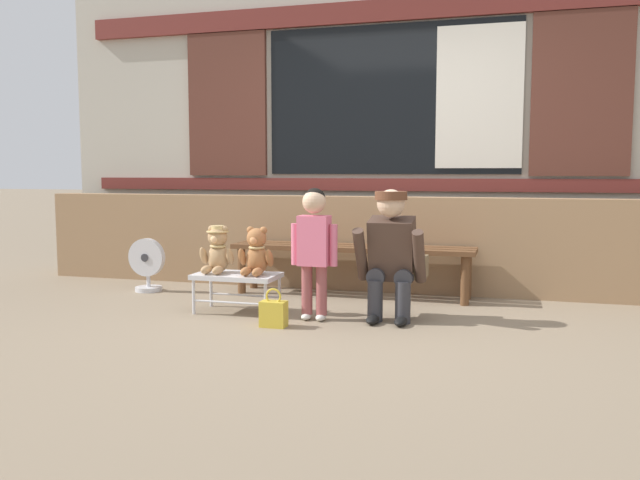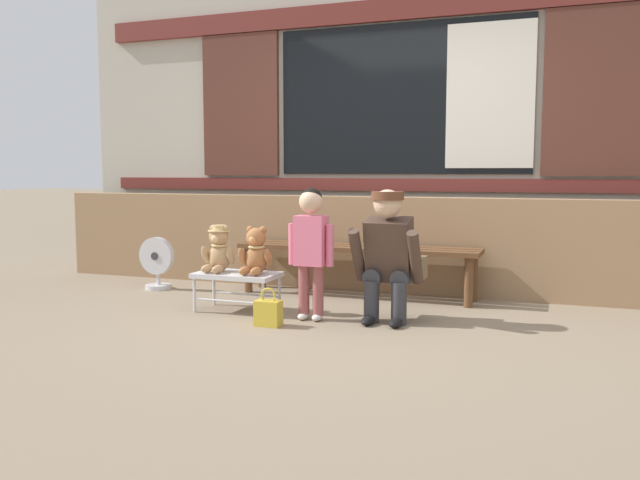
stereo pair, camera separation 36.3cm
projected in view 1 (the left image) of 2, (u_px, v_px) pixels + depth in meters
The scene contains 11 objects.
ground_plane at pixel (342, 324), 4.69m from camera, with size 60.00×60.00×0.00m, color #84725B.
brick_low_wall at pixel (381, 244), 6.00m from camera, with size 6.76×0.25×0.85m, color #997551.
shop_facade at pixel (393, 111), 6.37m from camera, with size 6.90×0.26×3.27m.
wooden_bench_long at pixel (352, 253), 5.71m from camera, with size 2.10×0.40×0.44m.
small_display_bench at pixel (237, 278), 5.05m from camera, with size 0.64×0.36×0.30m.
teddy_bear_with_hat at pixel (217, 250), 5.08m from camera, with size 0.28×0.27×0.36m.
teddy_bear_plain at pixel (256, 253), 4.99m from camera, with size 0.28×0.26×0.36m.
child_standing at pixel (314, 239), 4.76m from camera, with size 0.35×0.18×0.96m.
adult_crouching at pixel (393, 254), 4.77m from camera, with size 0.50×0.49×0.95m.
handbag_on_ground at pixel (274, 313), 4.60m from camera, with size 0.18×0.11×0.27m.
floor_fan at pixel (147, 265), 5.95m from camera, with size 0.34×0.24×0.48m.
Camera 1 is at (1.14, -4.46, 1.07)m, focal length 37.23 mm.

